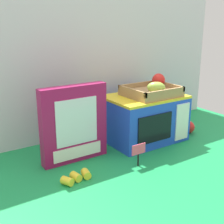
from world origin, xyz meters
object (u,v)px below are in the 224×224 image
food_groups_crate (153,90)px  loose_toy_banana (76,177)px  price_sign (139,151)px  toy_microwave (144,118)px  cookie_set_box (74,124)px  loose_toy_apple (188,127)px

food_groups_crate → loose_toy_banana: (-0.53, -0.18, -0.25)m
food_groups_crate → price_sign: 0.38m
toy_microwave → loose_toy_banana: bearing=-158.6°
cookie_set_box → toy_microwave: bearing=2.9°
price_sign → loose_toy_banana: (-0.28, 0.03, -0.05)m
toy_microwave → loose_toy_apple: 0.29m
price_sign → loose_toy_banana: 0.29m
toy_microwave → price_sign: (-0.21, -0.23, -0.05)m
food_groups_crate → loose_toy_apple: 0.33m
price_sign → loose_toy_banana: bearing=173.7°
cookie_set_box → loose_toy_banana: (-0.08, -0.17, -0.15)m
toy_microwave → cookie_set_box: 0.41m
food_groups_crate → loose_toy_apple: food_groups_crate is taller
toy_microwave → food_groups_crate: size_ratio=1.50×
toy_microwave → food_groups_crate: food_groups_crate is taller
toy_microwave → price_sign: bearing=-133.4°
loose_toy_banana → toy_microwave: bearing=21.4°
toy_microwave → loose_toy_apple: bearing=-13.4°
toy_microwave → loose_toy_apple: (0.27, -0.06, -0.08)m
loose_toy_banana → cookie_set_box: bearing=64.3°
loose_toy_apple → cookie_set_box: bearing=176.4°
toy_microwave → loose_toy_apple: size_ratio=5.73×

